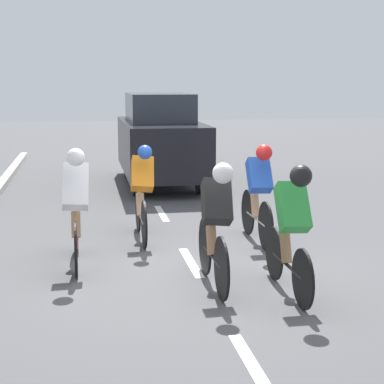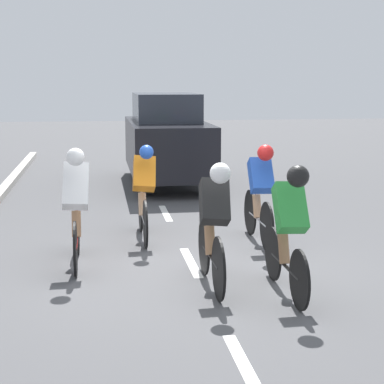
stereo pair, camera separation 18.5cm
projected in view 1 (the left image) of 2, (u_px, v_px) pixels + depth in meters
ground_plane at (196, 272)px, 8.10m from camera, size 60.00×60.00×0.00m
lane_stripe_near at (254, 367)px, 5.41m from camera, size 0.12×1.40×0.01m
lane_stripe_mid at (191, 262)px, 8.52m from camera, size 0.12×1.40×0.01m
lane_stripe_far at (162, 213)px, 11.62m from camera, size 0.12×1.40×0.01m
cyclist_green at (292, 225)px, 7.08m from camera, size 0.34×1.68×1.51m
cyclist_black at (216, 222)px, 7.33m from camera, size 0.36×1.69×1.50m
cyclist_orange at (142, 191)px, 9.55m from camera, size 0.36×1.73×1.47m
cyclist_white at (76, 205)px, 8.19m from camera, size 0.35×1.74×1.57m
cyclist_blue at (258, 191)px, 9.38m from camera, size 0.33×1.71×1.49m
support_car at (160, 139)px, 14.68m from camera, size 1.70×4.30×2.08m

